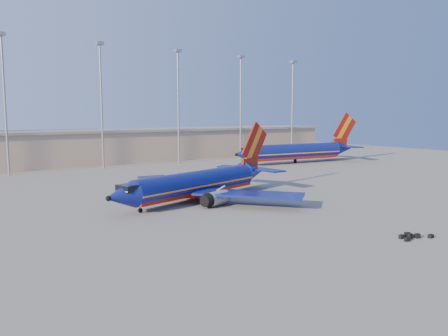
# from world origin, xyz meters

# --- Properties ---
(ground) EXTENTS (220.00, 220.00, 0.00)m
(ground) POSITION_xyz_m (0.00, 0.00, 0.00)
(ground) COLOR slate
(ground) RESTS_ON ground
(terminal_building) EXTENTS (122.00, 16.00, 8.50)m
(terminal_building) POSITION_xyz_m (10.00, 58.00, 4.32)
(terminal_building) COLOR #9F836D
(terminal_building) RESTS_ON ground
(light_mast_row) EXTENTS (101.60, 1.60, 28.65)m
(light_mast_row) POSITION_xyz_m (5.00, 46.00, 17.55)
(light_mast_row) COLOR gray
(light_mast_row) RESTS_ON ground
(aircraft_main) EXTENTS (32.45, 30.79, 11.23)m
(aircraft_main) POSITION_xyz_m (-6.87, 0.91, 2.40)
(aircraft_main) COLOR navy
(aircraft_main) RESTS_ON ground
(aircraft_second) EXTENTS (38.36, 14.87, 13.01)m
(aircraft_second) POSITION_xyz_m (39.98, 27.94, 2.98)
(aircraft_second) COLOR navy
(aircraft_second) RESTS_ON ground
(luggage_pile) EXTENTS (3.60, 1.96, 0.53)m
(luggage_pile) POSITION_xyz_m (-0.29, -28.51, 0.22)
(luggage_pile) COLOR black
(luggage_pile) RESTS_ON ground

